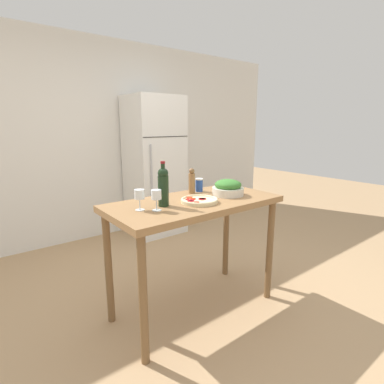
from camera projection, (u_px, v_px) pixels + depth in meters
ground_plane at (194, 308)px, 2.53m from camera, size 14.00×14.00×0.00m
wall_back at (92, 141)px, 3.92m from camera, size 6.40×0.06×2.60m
refrigerator at (155, 166)px, 4.15m from camera, size 0.69×0.65×1.89m
prep_counter at (195, 215)px, 2.35m from camera, size 1.36×0.66×0.94m
wine_bottle at (163, 186)px, 2.13m from camera, size 0.08×0.08×0.32m
wine_glass_near at (156, 196)px, 2.02m from camera, size 0.07×0.07×0.15m
wine_glass_far at (139, 195)px, 2.03m from camera, size 0.07×0.07×0.15m
pepper_mill at (192, 181)px, 2.54m from camera, size 0.05×0.05×0.22m
salad_bowl at (228, 188)px, 2.48m from camera, size 0.26×0.26×0.13m
homemade_pizza at (199, 200)px, 2.25m from camera, size 0.28×0.28×0.03m
salt_canister at (199, 185)px, 2.61m from camera, size 0.06×0.06×0.12m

